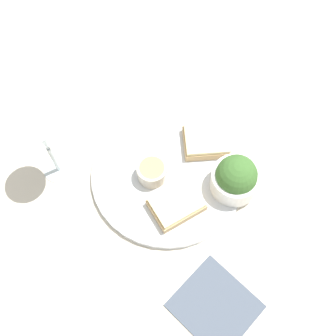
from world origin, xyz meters
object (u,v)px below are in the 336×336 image
Objects in this scene: cheese_toast_far at (176,204)px; cheese_toast_near at (206,141)px; salad_bowl at (236,178)px; napkin at (215,306)px; wine_glass at (42,138)px; sauce_ramekin at (152,171)px.

cheese_toast_near is at bearing -126.71° from cheese_toast_far.
cheese_toast_near is 0.15m from cheese_toast_far.
napkin is (0.09, 0.21, -0.05)m from salad_bowl.
wine_glass is (0.33, -0.11, 0.08)m from salad_bowl.
wine_glass is (0.30, -0.01, 0.10)m from cheese_toast_near.
sauce_ramekin is 0.59× the size of cheese_toast_near.
wine_glass reaches higher than napkin.
wine_glass reaches higher than sauce_ramekin.
salad_bowl is 0.52× the size of napkin.
wine_glass is at bearing -53.49° from napkin.
cheese_toast_near is at bearing -101.42° from napkin.
salad_bowl is 0.16m from sauce_ramekin.
cheese_toast_near is 0.32m from napkin.
salad_bowl is 0.36m from wine_glass.
cheese_toast_far reaches higher than napkin.
wine_glass is at bearing -19.01° from salad_bowl.
wine_glass is at bearing -2.50° from cheese_toast_near.
napkin is (-0.03, 0.19, -0.02)m from cheese_toast_far.
sauce_ramekin reaches higher than cheese_toast_far.
cheese_toast_near is 0.57× the size of wine_glass.
salad_bowl is at bearing -113.62° from napkin.
cheese_toast_far is at bearing 53.29° from cheese_toast_near.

